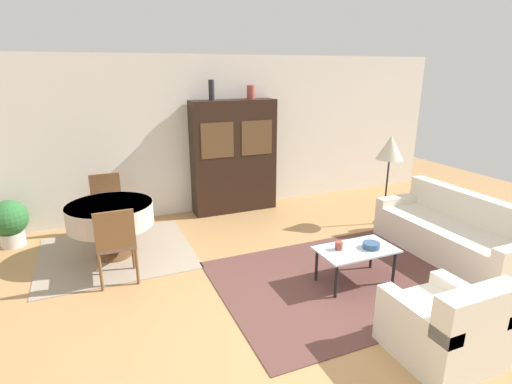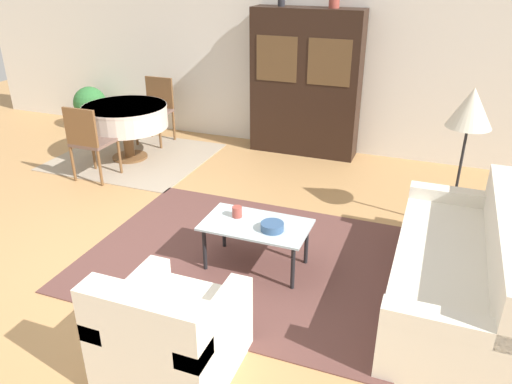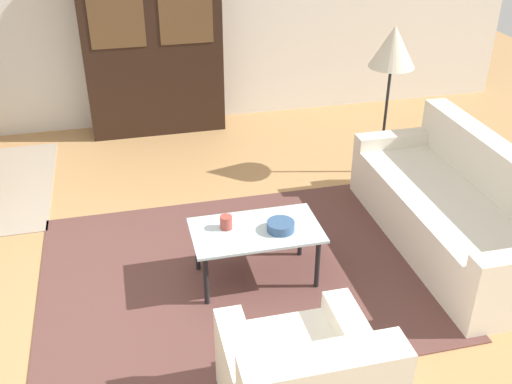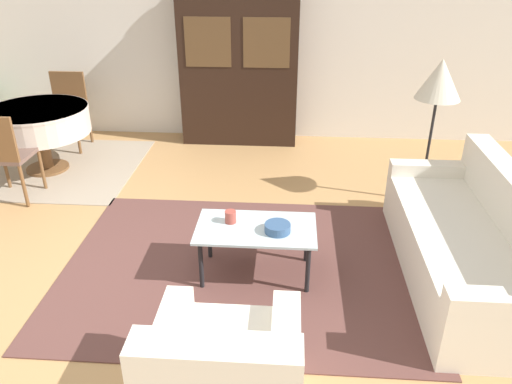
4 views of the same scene
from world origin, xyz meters
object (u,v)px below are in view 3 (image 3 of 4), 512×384
object	(u,v)px
coffee_table	(256,235)
display_cabinet	(153,45)
floor_lamp	(393,51)
cup	(226,222)
bowl	(281,226)
couch	(457,211)

from	to	relation	value
coffee_table	display_cabinet	xyz separation A→B (m)	(-0.43, 3.01, 0.59)
floor_lamp	cup	size ratio (longest dim) A/B	14.87
coffee_table	bowl	distance (m)	0.19
couch	bowl	world-z (taller)	couch
couch	floor_lamp	distance (m)	1.62
couch	display_cabinet	world-z (taller)	display_cabinet
couch	cup	world-z (taller)	couch
couch	coffee_table	xyz separation A→B (m)	(-1.68, -0.08, 0.09)
coffee_table	floor_lamp	distance (m)	2.31
floor_lamp	cup	bearing A→B (deg)	-143.65
bowl	display_cabinet	bearing A→B (deg)	101.01
display_cabinet	coffee_table	bearing A→B (deg)	-81.91
couch	bowl	bearing A→B (deg)	95.10
display_cabinet	floor_lamp	bearing A→B (deg)	-38.07
couch	display_cabinet	distance (m)	3.67
couch	bowl	size ratio (longest dim) A/B	10.51
display_cabinet	floor_lamp	size ratio (longest dim) A/B	1.34
cup	coffee_table	bearing A→B (deg)	-17.34
coffee_table	floor_lamp	bearing A→B (deg)	40.99
floor_lamp	coffee_table	bearing A→B (deg)	-139.01
display_cabinet	floor_lamp	xyz separation A→B (m)	(2.05, -1.61, 0.25)
cup	bowl	size ratio (longest dim) A/B	0.49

